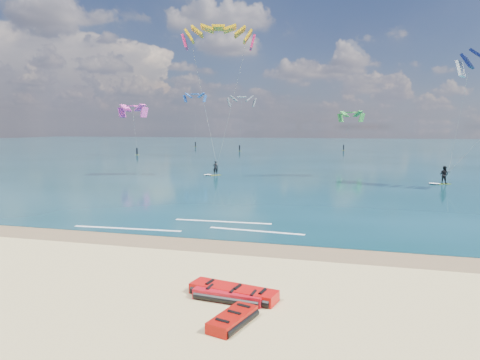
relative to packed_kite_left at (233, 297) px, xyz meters
name	(u,v)px	position (x,y,z in m)	size (l,w,h in m)	color
ground	(278,170)	(-5.56, 42.92, 0.00)	(320.00, 320.00, 0.00)	tan
wet_sand_strip	(159,242)	(-5.56, 5.92, 0.00)	(320.00, 2.40, 0.01)	brown
sea	(316,148)	(-5.56, 106.92, 0.02)	(320.00, 200.00, 0.04)	#082C31
packed_kite_left	(233,297)	(0.00, 0.00, 0.00)	(3.32, 1.18, 0.43)	red
packed_kite_mid	(229,300)	(-0.06, -0.28, 0.00)	(2.64, 1.11, 0.40)	red
packed_kite_right	(233,324)	(0.53, -2.00, 0.00)	(2.02, 1.06, 0.39)	#AC0E07
kitesurfer_main	(217,95)	(-10.85, 32.79, 9.35)	(8.56, 6.72, 17.75)	#C9CE18
kitesurfer_far	(478,107)	(15.25, 31.21, 7.66)	(11.10, 6.66, 14.47)	#93BE1C
shoreline_foam	(199,227)	(-4.66, 9.35, 0.04)	(13.29, 3.63, 0.01)	white
distant_kites	(271,126)	(-13.75, 82.66, 5.87)	(78.61, 39.02, 14.75)	blue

